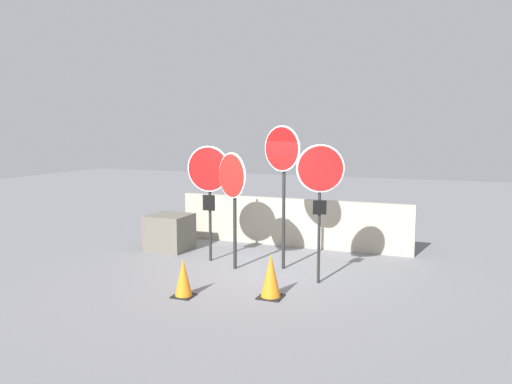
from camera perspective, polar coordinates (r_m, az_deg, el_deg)
ground_plane at (r=9.84m, az=0.10°, el=-8.93°), size 40.00×40.00×0.00m
fence_back at (r=11.72m, az=4.02°, el=-3.50°), size 5.57×0.12×1.13m
stop_sign_0 at (r=10.22m, az=-5.44°, el=1.82°), size 0.94×0.12×2.41m
stop_sign_1 at (r=9.61m, az=-2.71°, el=0.89°), size 0.76×0.48×2.29m
stop_sign_2 at (r=9.58m, az=3.02°, el=3.42°), size 0.82×0.37×2.80m
stop_sign_3 at (r=8.72m, az=7.34°, el=1.60°), size 0.80×0.31×2.48m
traffic_cone_0 at (r=8.36m, az=-8.31°, el=-9.65°), size 0.34×0.34×0.65m
traffic_cone_1 at (r=8.22m, az=1.70°, el=-9.56°), size 0.39×0.39×0.73m
storage_crate at (r=11.56m, az=-9.83°, el=-4.55°), size 0.89×0.89×0.81m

